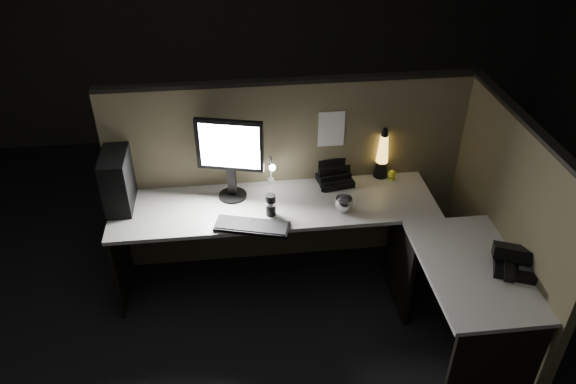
{
  "coord_description": "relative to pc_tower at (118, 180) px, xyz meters",
  "views": [
    {
      "loc": [
        -0.43,
        -2.63,
        3.04
      ],
      "look_at": [
        -0.08,
        0.35,
        1.0
      ],
      "focal_mm": 35.0,
      "sensor_mm": 36.0,
      "label": 1
    }
  ],
  "objects": [
    {
      "name": "mouse",
      "position": [
        0.9,
        -0.34,
        -0.19
      ],
      "size": [
        0.1,
        0.09,
        0.03
      ],
      "primitive_type": "ellipsoid",
      "rotation": [
        0.0,
        0.0,
        -0.34
      ],
      "color": "black",
      "rests_on": "desk"
    },
    {
      "name": "desk",
      "position": [
        1.4,
        -0.48,
        -0.35
      ],
      "size": [
        2.6,
        1.6,
        0.73
      ],
      "color": "beige",
      "rests_on": "ground"
    },
    {
      "name": "floor",
      "position": [
        1.22,
        -0.73,
        -0.93
      ],
      "size": [
        6.0,
        6.0,
        0.0
      ],
      "primitive_type": "plane",
      "color": "black",
      "rests_on": "ground"
    },
    {
      "name": "travel_mug",
      "position": [
        1.04,
        -0.25,
        -0.12
      ],
      "size": [
        0.07,
        0.07,
        0.16
      ],
      "primitive_type": "cylinder",
      "color": "black",
      "rests_on": "desk"
    },
    {
      "name": "room_shell",
      "position": [
        1.22,
        -0.73,
        0.69
      ],
      "size": [
        6.0,
        6.0,
        6.0
      ],
      "color": "silver",
      "rests_on": "ground"
    },
    {
      "name": "pinned_paper",
      "position": [
        1.52,
        0.17,
        0.21
      ],
      "size": [
        0.19,
        0.0,
        0.28
      ],
      "primitive_type": "cube",
      "color": "white",
      "rests_on": "partition_back"
    },
    {
      "name": "steel_mug",
      "position": [
        1.54,
        -0.26,
        -0.15
      ],
      "size": [
        0.16,
        0.16,
        0.1
      ],
      "primitive_type": "imported",
      "rotation": [
        0.0,
        0.0,
        -0.31
      ],
      "color": "#B4B4BB",
      "rests_on": "desk"
    },
    {
      "name": "lava_lamp",
      "position": [
        1.91,
        0.15,
        -0.03
      ],
      "size": [
        0.11,
        0.11,
        0.41
      ],
      "color": "black",
      "rests_on": "desk"
    },
    {
      "name": "partition_right",
      "position": [
        2.55,
        -0.63,
        -0.18
      ],
      "size": [
        0.06,
        1.66,
        1.5
      ],
      "primitive_type": "cube",
      "color": "brown",
      "rests_on": "ground"
    },
    {
      "name": "partition_back",
      "position": [
        1.22,
        0.2,
        -0.18
      ],
      "size": [
        2.66,
        0.06,
        1.5
      ],
      "primitive_type": "cube",
      "color": "brown",
      "rests_on": "ground"
    },
    {
      "name": "organizer",
      "position": [
        1.55,
        0.1,
        -0.16
      ],
      "size": [
        0.27,
        0.25,
        0.18
      ],
      "rotation": [
        0.0,
        0.0,
        0.17
      ],
      "color": "black",
      "rests_on": "desk"
    },
    {
      "name": "desk_phone",
      "position": [
        2.46,
        -0.97,
        -0.14
      ],
      "size": [
        0.33,
        0.32,
        0.16
      ],
      "rotation": [
        0.0,
        0.0,
        -0.4
      ],
      "color": "black",
      "rests_on": "desk"
    },
    {
      "name": "pc_tower",
      "position": [
        0.0,
        0.0,
        0.0
      ],
      "size": [
        0.17,
        0.39,
        0.41
      ],
      "primitive_type": "cube",
      "rotation": [
        0.0,
        0.0,
        0.0
      ],
      "color": "black",
      "rests_on": "desk"
    },
    {
      "name": "figurine",
      "position": [
        1.98,
        0.08,
        -0.15
      ],
      "size": [
        0.06,
        0.06,
        0.06
      ],
      "primitive_type": "sphere",
      "color": "#F7FF28",
      "rests_on": "desk"
    },
    {
      "name": "monitor",
      "position": [
        0.78,
        0.01,
        0.16
      ],
      "size": [
        0.47,
        0.2,
        0.61
      ],
      "rotation": [
        0.0,
        0.0,
        -0.26
      ],
      "color": "black",
      "rests_on": "desk"
    },
    {
      "name": "clip_lamp",
      "position": [
        1.07,
        0.08,
        -0.06
      ],
      "size": [
        0.05,
        0.19,
        0.24
      ],
      "color": "white",
      "rests_on": "desk"
    },
    {
      "name": "keyboard",
      "position": [
        0.9,
        -0.39,
        -0.19
      ],
      "size": [
        0.52,
        0.3,
        0.02
      ],
      "primitive_type": "cube",
      "rotation": [
        0.0,
        0.0,
        -0.28
      ],
      "color": "black",
      "rests_on": "desk"
    }
  ]
}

